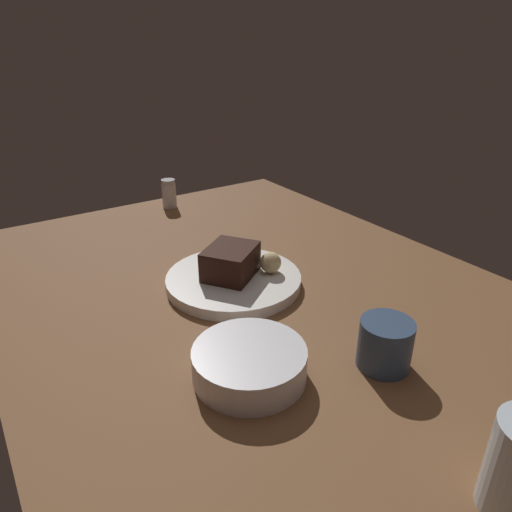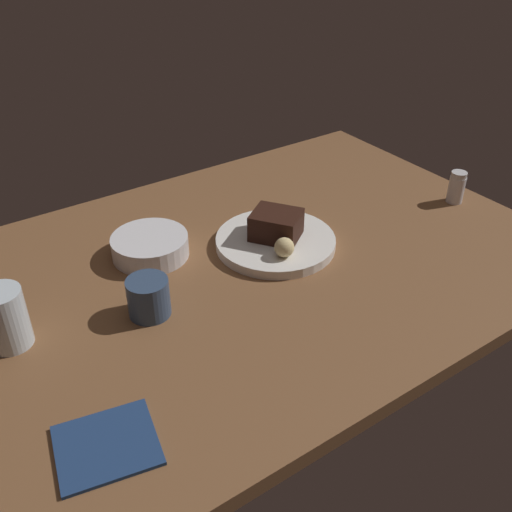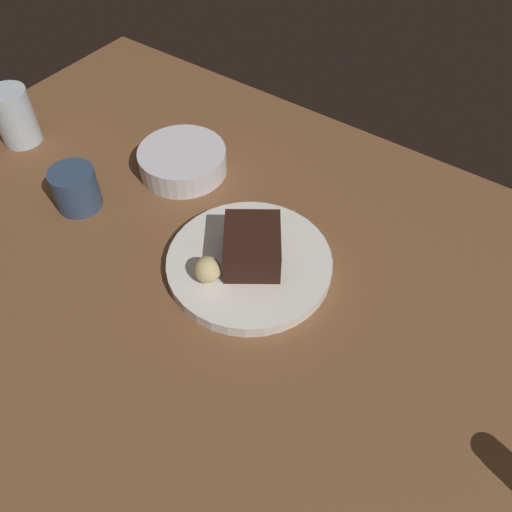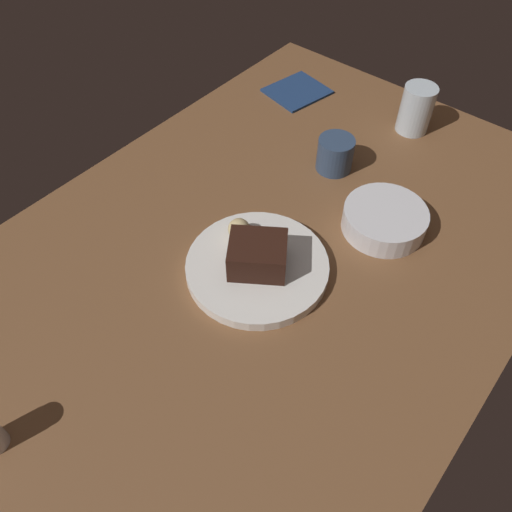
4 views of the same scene
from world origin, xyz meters
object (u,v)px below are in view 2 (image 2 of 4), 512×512
water_glass (5,318)px  side_bowl (150,246)px  bread_roll (284,247)px  salt_shaker (457,187)px  dessert_plate (276,242)px  coffee_cup (149,297)px  folded_napkin (107,445)px  chocolate_cake_slice (276,225)px

water_glass → side_bowl: water_glass is taller
bread_roll → salt_shaker: 48.22cm
dessert_plate → water_glass: (52.91, -0.59, 4.20)cm
bread_roll → coffee_cup: 28.30cm
dessert_plate → coffee_cup: bearing=9.7°
salt_shaker → folded_napkin: size_ratio=0.56×
dessert_plate → chocolate_cake_slice: chocolate_cake_slice is taller
coffee_cup → chocolate_cake_slice: bearing=-169.8°
bread_roll → chocolate_cake_slice: bearing=-113.8°
bread_roll → side_bowl: size_ratio=0.26×
bread_roll → folded_napkin: (45.73, 21.35, -3.62)cm
chocolate_cake_slice → folded_napkin: bearing=29.9°
salt_shaker → folded_napkin: bearing=11.8°
bread_roll → water_glass: size_ratio=0.38×
water_glass → side_bowl: 32.29cm
coffee_cup → water_glass: bearing=-14.9°
side_bowl → folded_napkin: bearing=56.6°
chocolate_cake_slice → folded_napkin: chocolate_cake_slice is taller
chocolate_cake_slice → coffee_cup: 31.76cm
dessert_plate → chocolate_cake_slice: 3.76cm
chocolate_cake_slice → salt_shaker: same height
folded_napkin → salt_shaker: bearing=-168.2°
water_glass → side_bowl: bearing=-160.4°
side_bowl → coffee_cup: coffee_cup is taller
chocolate_cake_slice → bread_roll: bearing=66.2°
folded_napkin → bread_roll: bearing=-155.0°
chocolate_cake_slice → water_glass: size_ratio=0.92×
salt_shaker → water_glass: size_ratio=0.72×
water_glass → folded_napkin: 29.06cm
coffee_cup → folded_napkin: coffee_cup is taller
folded_napkin → chocolate_cake_slice: bearing=-150.1°
dessert_plate → coffee_cup: size_ratio=3.35×
water_glass → side_bowl: size_ratio=0.68×
coffee_cup → folded_napkin: size_ratio=0.55×
bread_roll → water_glass: bearing=-7.8°
dessert_plate → water_glass: size_ratio=2.36×
chocolate_cake_slice → dessert_plate: bearing=47.0°
water_glass → dessert_plate: bearing=179.4°
dessert_plate → folded_napkin: bearing=29.8°
dessert_plate → salt_shaker: 46.35cm
chocolate_cake_slice → salt_shaker: 46.02cm
dessert_plate → coffee_cup: (30.90, 5.27, 2.50)cm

